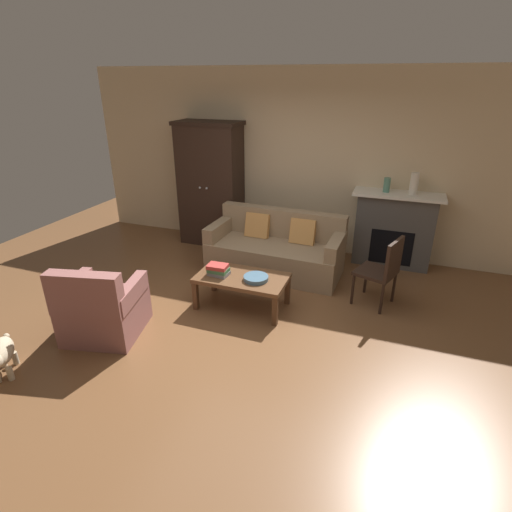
# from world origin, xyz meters

# --- Properties ---
(ground_plane) EXTENTS (9.60, 9.60, 0.00)m
(ground_plane) POSITION_xyz_m (0.00, 0.00, 0.00)
(ground_plane) COLOR brown
(back_wall) EXTENTS (7.20, 0.10, 2.80)m
(back_wall) POSITION_xyz_m (0.00, 2.55, 1.40)
(back_wall) COLOR beige
(back_wall) RESTS_ON ground
(fireplace) EXTENTS (1.26, 0.48, 1.12)m
(fireplace) POSITION_xyz_m (1.55, 2.30, 0.57)
(fireplace) COLOR #4C4947
(fireplace) RESTS_ON ground
(armoire) EXTENTS (1.06, 0.57, 2.01)m
(armoire) POSITION_xyz_m (-1.40, 2.22, 1.01)
(armoire) COLOR black
(armoire) RESTS_ON ground
(couch) EXTENTS (1.95, 0.92, 0.86)m
(couch) POSITION_xyz_m (-0.03, 1.49, 0.32)
(couch) COLOR #937A5B
(couch) RESTS_ON ground
(coffee_table) EXTENTS (1.10, 0.60, 0.42)m
(coffee_table) POSITION_xyz_m (-0.11, 0.36, 0.37)
(coffee_table) COLOR brown
(coffee_table) RESTS_ON ground
(fruit_bowl) EXTENTS (0.30, 0.30, 0.05)m
(fruit_bowl) POSITION_xyz_m (0.09, 0.32, 0.45)
(fruit_bowl) COLOR slate
(fruit_bowl) RESTS_ON coffee_table
(book_stack) EXTENTS (0.26, 0.19, 0.14)m
(book_stack) POSITION_xyz_m (-0.39, 0.29, 0.49)
(book_stack) COLOR gray
(book_stack) RESTS_ON coffee_table
(mantel_vase_jade) EXTENTS (0.09, 0.09, 0.21)m
(mantel_vase_jade) POSITION_xyz_m (1.37, 2.28, 1.22)
(mantel_vase_jade) COLOR slate
(mantel_vase_jade) RESTS_ON fireplace
(mantel_vase_cream) EXTENTS (0.12, 0.12, 0.31)m
(mantel_vase_cream) POSITION_xyz_m (1.73, 2.28, 1.27)
(mantel_vase_cream) COLOR beige
(mantel_vase_cream) RESTS_ON fireplace
(armchair_near_left) EXTENTS (0.92, 0.92, 0.88)m
(armchair_near_left) POSITION_xyz_m (-1.31, -0.72, 0.32)
(armchair_near_left) COLOR #935B56
(armchair_near_left) RESTS_ON ground
(side_chair_wooden) EXTENTS (0.56, 0.56, 0.90)m
(side_chair_wooden) POSITION_xyz_m (1.50, 0.98, 0.51)
(side_chair_wooden) COLOR black
(side_chair_wooden) RESTS_ON ground
(dog) EXTENTS (0.43, 0.48, 0.39)m
(dog) POSITION_xyz_m (-1.77, -1.61, 0.25)
(dog) COLOR beige
(dog) RESTS_ON ground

